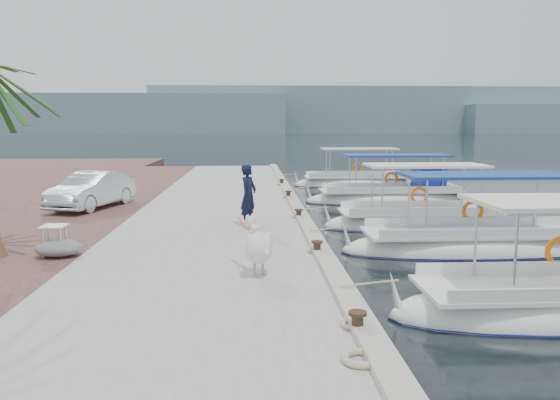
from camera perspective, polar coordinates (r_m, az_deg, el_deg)
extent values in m
plane|color=black|center=(16.78, 3.61, -4.51)|extent=(400.00, 400.00, 0.00)
cube|color=#9C9C96|center=(21.57, -5.89, -1.08)|extent=(6.00, 40.00, 0.50)
cube|color=#AAA397|center=(21.56, 1.50, -0.21)|extent=(0.44, 40.00, 0.12)
cube|color=#502F2A|center=(22.38, -18.79, -1.14)|extent=(4.00, 40.00, 0.50)
cube|color=slate|center=(214.32, -19.03, 8.39)|extent=(140.00, 40.00, 14.00)
cube|color=slate|center=(230.19, 7.50, 9.18)|extent=(160.00, 40.00, 18.00)
cylinder|color=silver|center=(10.14, 23.38, -5.59)|extent=(0.05, 0.05, 1.60)
ellipsoid|color=white|center=(16.64, 19.76, -4.90)|extent=(7.77, 2.20, 1.30)
ellipsoid|color=#162898|center=(16.64, 19.76, -4.97)|extent=(7.81, 2.24, 0.22)
cube|color=white|center=(16.54, 19.84, -3.21)|extent=(6.37, 1.89, 0.08)
cube|color=navy|center=(16.40, 20.74, 2.45)|extent=(4.66, 2.02, 0.08)
cylinder|color=silver|center=(15.03, 15.05, -0.99)|extent=(0.05, 0.05, 1.60)
torus|color=orange|center=(17.53, 19.50, -1.09)|extent=(0.68, 0.12, 0.68)
ellipsoid|color=white|center=(19.88, 14.28, -2.64)|extent=(6.76, 2.07, 1.30)
ellipsoid|color=#162898|center=(19.88, 14.28, -2.70)|extent=(6.79, 2.11, 0.22)
cube|color=white|center=(19.80, 14.33, -1.22)|extent=(5.54, 1.78, 0.08)
cube|color=white|center=(19.66, 14.96, 3.51)|extent=(4.05, 1.91, 0.08)
cylinder|color=silver|center=(18.54, 10.64, 0.78)|extent=(0.05, 0.05, 1.60)
torus|color=orange|center=(20.75, 14.35, 0.45)|extent=(0.68, 0.12, 0.68)
ellipsoid|color=white|center=(25.94, 11.43, -0.13)|extent=(7.92, 2.17, 1.30)
ellipsoid|color=#162898|center=(25.94, 11.43, -0.17)|extent=(7.95, 2.22, 0.22)
cube|color=white|center=(25.88, 11.46, 0.97)|extent=(6.49, 1.87, 0.08)
cube|color=#203BA0|center=(25.78, 11.99, 4.59)|extent=(4.75, 2.00, 0.08)
cylinder|color=silver|center=(24.61, 7.96, 2.57)|extent=(0.05, 0.05, 1.60)
torus|color=orange|center=(26.89, 11.56, 2.19)|extent=(0.68, 0.12, 0.68)
cube|color=#162898|center=(26.32, 15.25, 2.17)|extent=(1.20, 1.52, 1.00)
ellipsoid|color=white|center=(32.46, 7.89, 1.54)|extent=(7.27, 1.94, 1.30)
ellipsoid|color=#162898|center=(32.46, 7.88, 1.51)|extent=(7.31, 1.98, 0.22)
cube|color=white|center=(32.41, 7.90, 2.42)|extent=(5.96, 1.67, 0.08)
cube|color=silver|center=(32.33, 8.27, 5.32)|extent=(4.36, 1.78, 0.08)
cylinder|color=silver|center=(31.35, 5.24, 3.75)|extent=(0.05, 0.05, 1.60)
torus|color=orange|center=(33.32, 8.12, 3.34)|extent=(0.68, 0.12, 0.68)
cylinder|color=black|center=(8.47, 8.09, -12.59)|extent=(0.18, 0.18, 0.30)
cylinder|color=black|center=(8.42, 8.11, -11.63)|extent=(0.28, 0.28, 0.05)
cylinder|color=black|center=(13.21, 3.89, -5.03)|extent=(0.18, 0.18, 0.30)
cylinder|color=black|center=(13.18, 3.90, -4.40)|extent=(0.28, 0.28, 0.05)
cylinder|color=black|center=(18.09, 1.97, -1.50)|extent=(0.18, 0.18, 0.30)
cylinder|color=black|center=(18.07, 1.97, -1.03)|extent=(0.28, 0.28, 0.05)
cylinder|color=black|center=(23.02, 0.88, 0.53)|extent=(0.18, 0.18, 0.30)
cylinder|color=black|center=(23.00, 0.88, 0.90)|extent=(0.28, 0.28, 0.05)
cylinder|color=black|center=(27.98, 0.17, 1.85)|extent=(0.18, 0.18, 0.30)
cylinder|color=black|center=(27.96, 0.17, 2.15)|extent=(0.28, 0.28, 0.05)
cylinder|color=tan|center=(11.36, -2.66, -7.02)|extent=(0.06, 0.06, 0.36)
cylinder|color=tan|center=(11.43, -1.82, -6.92)|extent=(0.06, 0.06, 0.36)
ellipsoid|color=silver|center=(11.29, -2.25, -5.00)|extent=(0.81, 0.99, 0.67)
cylinder|color=silver|center=(11.51, -2.87, -3.31)|extent=(0.25, 0.34, 0.36)
sphere|color=silver|center=(11.57, -3.08, -2.21)|extent=(0.22, 0.22, 0.22)
cone|color=#EAA566|center=(11.89, -3.70, -2.45)|extent=(0.35, 0.65, 0.26)
imported|color=black|center=(16.84, -3.32, 0.52)|extent=(0.72, 0.82, 1.89)
imported|color=silver|center=(21.54, -19.06, 1.00)|extent=(2.57, 4.35, 1.35)
ellipsoid|color=slate|center=(14.00, -22.13, -4.66)|extent=(1.10, 0.90, 0.40)
cylinder|color=silver|center=(13.96, -23.53, -4.14)|extent=(0.06, 0.06, 0.70)
cylinder|color=silver|center=(13.82, -21.97, -4.17)|extent=(0.06, 0.06, 0.70)
cylinder|color=silver|center=(14.33, -22.98, -3.81)|extent=(0.06, 0.06, 0.70)
cylinder|color=silver|center=(14.19, -21.46, -3.84)|extent=(0.06, 0.06, 0.70)
cube|color=white|center=(14.01, -22.56, -2.53)|extent=(0.55, 0.55, 0.03)
torus|color=#C6B284|center=(7.54, 8.48, -16.07)|extent=(0.54, 0.54, 0.10)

